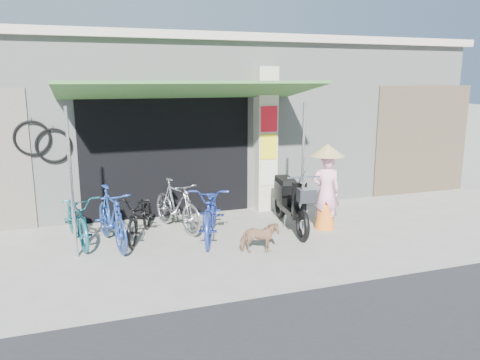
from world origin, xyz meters
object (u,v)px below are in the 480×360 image
object	(u,v)px
nun	(326,187)
bike_blue	(112,217)
bike_silver	(177,205)
moped	(290,201)
bike_black	(141,216)
bike_navy	(211,211)
street_dog	(259,238)
bike_teal	(78,218)

from	to	relation	value
nun	bike_blue	bearing A→B (deg)	17.91
bike_silver	moped	world-z (taller)	moped
bike_black	bike_silver	world-z (taller)	bike_silver
bike_silver	bike_navy	bearing A→B (deg)	-72.42
street_dog	nun	bearing A→B (deg)	-49.66
bike_black	moped	bearing A→B (deg)	14.29
bike_black	bike_navy	world-z (taller)	bike_navy
street_dog	bike_silver	bearing A→B (deg)	45.68
bike_teal	bike_blue	bearing A→B (deg)	-42.56
bike_black	nun	world-z (taller)	nun
bike_silver	bike_navy	xyz separation A→B (m)	(0.49, -0.64, 0.02)
bike_black	moped	size ratio (longest dim) A/B	0.78
bike_black	nun	xyz separation A→B (m)	(3.33, -0.54, 0.39)
bike_navy	street_dog	xyz separation A→B (m)	(0.52, -0.98, -0.23)
moped	bike_navy	bearing A→B (deg)	-169.58
bike_black	street_dog	xyz separation A→B (m)	(1.70, -1.35, -0.15)
bike_navy	nun	distance (m)	2.18
bike_navy	nun	bearing A→B (deg)	14.85
bike_teal	bike_blue	distance (m)	0.64
nun	bike_teal	bearing A→B (deg)	14.06
bike_silver	bike_navy	distance (m)	0.81
moped	nun	bearing A→B (deg)	-12.37
bike_silver	street_dog	size ratio (longest dim) A/B	2.59
bike_black	nun	size ratio (longest dim) A/B	0.98
moped	bike_black	bearing A→B (deg)	-178.43
bike_navy	nun	world-z (taller)	nun
bike_blue	bike_navy	xyz separation A→B (m)	(1.68, -0.15, -0.01)
bike_teal	bike_silver	world-z (taller)	bike_silver
bike_blue	bike_navy	bearing A→B (deg)	-16.16
bike_silver	street_dog	bearing A→B (deg)	-77.73
bike_silver	moped	xyz separation A→B (m)	(2.02, -0.58, 0.04)
moped	bike_blue	bearing A→B (deg)	-173.36
bike_blue	bike_silver	world-z (taller)	bike_blue
bike_blue	bike_silver	distance (m)	1.30
bike_blue	bike_silver	xyz separation A→B (m)	(1.20, 0.50, -0.02)
bike_teal	bike_black	bearing A→B (deg)	-16.40
bike_blue	nun	world-z (taller)	nun
bike_blue	moped	xyz separation A→B (m)	(3.22, -0.08, 0.02)
bike_teal	bike_blue	world-z (taller)	bike_blue
nun	bike_navy	bearing A→B (deg)	18.10
bike_teal	moped	distance (m)	3.78
bike_silver	street_dog	distance (m)	1.92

